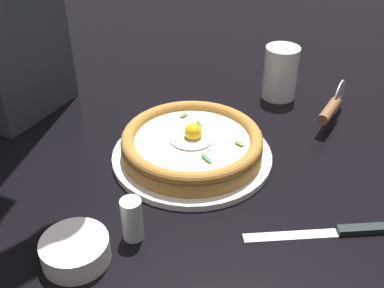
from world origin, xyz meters
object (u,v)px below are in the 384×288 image
pizza_cutter (332,106)px  pepper_shaker (132,219)px  table_knife (344,231)px  drinking_glass (280,76)px  side_bowl (75,250)px  pizza (192,143)px

pizza_cutter → pepper_shaker: (0.41, -0.28, -0.00)m
pizza_cutter → table_knife: bearing=4.6°
table_knife → drinking_glass: drinking_glass is taller
side_bowl → pizza_cutter: bearing=144.2°
side_bowl → drinking_glass: 0.61m
pizza → table_knife: pizza is taller
pepper_shaker → drinking_glass: bearing=161.8°
table_knife → drinking_glass: size_ratio=1.93×
table_knife → side_bowl: bearing=-67.9°
pizza → pepper_shaker: size_ratio=3.69×
drinking_glass → pizza: bearing=-24.6°
drinking_glass → pepper_shaker: 0.53m
side_bowl → table_knife: (-0.15, 0.37, -0.01)m
side_bowl → drinking_glass: bearing=158.0°
pizza → pepper_shaker: bearing=-9.1°
drinking_glass → side_bowl: bearing=-22.0°
pizza → side_bowl: bearing=-19.2°
drinking_glass → pepper_shaker: size_ratio=1.70×
pizza → pizza_cutter: (-0.20, 0.25, 0.00)m
side_bowl → table_knife: size_ratio=0.42×
pizza → pizza_cutter: pizza_cutter is taller
side_bowl → pepper_shaker: (-0.06, 0.06, 0.02)m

